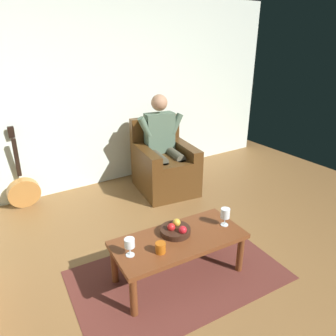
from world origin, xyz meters
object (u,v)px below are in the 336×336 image
Objects in this scene: wine_glass_near at (130,244)px; candle_jar at (161,248)px; armchair at (164,167)px; fruit_bowl at (176,230)px; guitar at (24,190)px; person_seated at (163,141)px; wine_glass_far at (225,214)px; coffee_table at (179,243)px.

candle_jar is (-0.22, 0.10, -0.06)m from wine_glass_near.
wine_glass_near reaches higher than candle_jar.
fruit_bowl is (0.81, 1.50, 0.11)m from armchair.
armchair is 0.94× the size of guitar.
person_seated reaches higher than armchair.
guitar is 2.22m from fruit_bowl.
wine_glass_near is at bearing -4.54° from wine_glass_far.
armchair reaches higher than wine_glass_far.
person_seated is 1.84m from coffee_table.
candle_jar is at bearing 107.53° from guitar.
wine_glass_far is 1.95× the size of candle_jar.
fruit_bowl reaches higher than candle_jar.
candle_jar is (1.06, 1.65, 0.11)m from armchair.
coffee_table is 2.27m from guitar.
wine_glass_near is 0.90× the size of wine_glass_far.
wine_glass_near is (1.29, 1.59, -0.19)m from person_seated.
person_seated is at bearing -117.42° from coffee_table.
candle_jar is at bearing 65.55° from armchair.
guitar is 3.81× the size of fruit_bowl.
coffee_table is (0.83, 1.60, -0.35)m from person_seated.
coffee_table is at bearing 113.78° from guitar.
wine_glass_far is at bearing 85.64° from person_seated.
armchair is 1.71m from fruit_bowl.
person_seated is at bearing -129.00° from wine_glass_near.
guitar is at bearing -72.47° from candle_jar.
candle_jar is at bearing 32.04° from fruit_bowl.
fruit_bowl is at bearing 114.88° from guitar.
wine_glass_far is at bearing 163.73° from fruit_bowl.
fruit_bowl is at bearing -16.27° from wine_glass_far.
guitar is at bearing -65.12° from fruit_bowl.
person_seated is (-0.00, -0.03, 0.37)m from armchair.
wine_glass_far is (-0.46, 0.06, 0.17)m from coffee_table.
wine_glass_near is at bearing 59.24° from person_seated.
person_seated is 1.11× the size of coffee_table.
wine_glass_far is at bearing -178.00° from candle_jar.
guitar is at bearing -57.17° from wine_glass_far.
wine_glass_near is 1.75× the size of candle_jar.
armchair is 0.37m from person_seated.
fruit_bowl is at bearing 70.09° from person_seated.
candle_jar is at bearing 65.92° from person_seated.
armchair is 11.10× the size of candle_jar.
person_seated is 1.71m from wine_glass_far.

